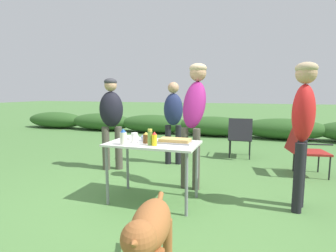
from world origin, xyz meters
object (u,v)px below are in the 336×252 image
Objects in this scene: folding_table at (153,149)px; relish_jar at (150,137)px; standing_person_in_dark_puffer at (111,115)px; camp_chair_near_hedge at (240,136)px; mixing_bowl at (149,137)px; camp_chair_green_behind_table at (305,147)px; standing_person_in_navy_coat at (303,118)px; standing_person_in_olive_jacket at (173,115)px; paper_cup_stack at (135,138)px; mayo_bottle at (123,137)px; beer_bottle at (146,138)px; plate_stack at (131,138)px; dog at (150,231)px; mustard_bottle at (154,139)px; standing_person_with_beanie at (194,107)px; food_tray at (175,141)px.

folding_table is 5.80× the size of relish_jar.
standing_person_in_dark_puffer is 1.91× the size of camp_chair_near_hedge.
camp_chair_green_behind_table is at bearing 37.57° from mixing_bowl.
standing_person_in_olive_jacket is at bearing -110.80° from standing_person_in_navy_coat.
paper_cup_stack is 0.08× the size of standing_person_in_dark_puffer.
mayo_bottle reaches higher than folding_table.
camp_chair_green_behind_table and camp_chair_near_hedge have the same top height.
standing_person_in_olive_jacket is at bearing 96.24° from beer_bottle.
mixing_bowl is 0.18m from beer_bottle.
folding_table is at bearing -59.10° from camp_chair_green_behind_table.
beer_bottle reaches higher than plate_stack.
camp_chair_near_hedge is (-1.05, 0.85, 0.00)m from camp_chair_green_behind_table.
mayo_bottle is 1.52m from dog.
standing_person_in_olive_jacket is 1.67× the size of dog.
paper_cup_stack is 1.95m from standing_person_in_navy_coat.
mustard_bottle is at bearing -11.55° from relish_jar.
standing_person_in_olive_jacket is at bearing -145.66° from camp_chair_near_hedge.
mayo_bottle is 1.93m from standing_person_in_olive_jacket.
standing_person_with_beanie reaches higher than paper_cup_stack.
mustard_bottle is (0.30, -0.10, 0.02)m from paper_cup_stack.
standing_person_in_olive_jacket is (-0.19, 1.77, 0.12)m from beer_bottle.
food_tray reaches higher than plate_stack.
beer_bottle is 0.18m from mustard_bottle.
plate_stack is at bearing -133.41° from standing_person_with_beanie.
standing_person_in_olive_jacket reaches higher than folding_table.
standing_person_with_beanie is at bearing -67.63° from camp_chair_green_behind_table.
standing_person_with_beanie reaches higher than camp_chair_near_hedge.
standing_person_with_beanie is 1.22m from standing_person_in_olive_jacket.
food_tray is (0.26, 0.05, 0.10)m from folding_table.
standing_person_with_beanie is (0.10, 0.63, 0.38)m from food_tray.
relish_jar is 1.73m from standing_person_in_navy_coat.
folding_table is 0.40m from mayo_bottle.
dog is (0.64, -1.56, -0.33)m from mixing_bowl.
camp_chair_green_behind_table is 1.35m from camp_chair_near_hedge.
plate_stack is 1.11× the size of mayo_bottle.
plate_stack is 1.84m from dog.
mayo_bottle is at bearing -143.69° from beer_bottle.
plate_stack is 0.35m from beer_bottle.
paper_cup_stack is 0.26m from relish_jar.
standing_person_in_dark_puffer is (-1.11, 1.10, 0.16)m from beer_bottle.
mustard_bottle is 0.11× the size of standing_person_in_olive_jacket.
standing_person_in_olive_jacket is at bearing 95.57° from mixing_bowl.
folding_table is 6.68× the size of mustard_bottle.
food_tray is 0.29m from mustard_bottle.
relish_jar is at bearing -36.45° from plate_stack.
standing_person_in_dark_puffer is (-1.26, 1.21, 0.15)m from mustard_bottle.
dog is (0.28, -1.50, -0.31)m from food_tray.
paper_cup_stack is 1.61m from dog.
folding_table is 0.66× the size of standing_person_in_navy_coat.
standing_person_in_navy_coat is (1.60, 0.46, 0.25)m from mustard_bottle.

